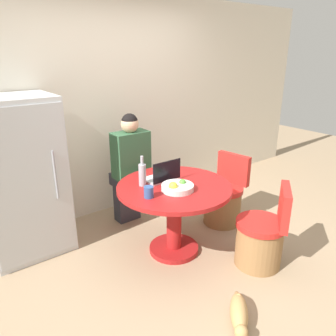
# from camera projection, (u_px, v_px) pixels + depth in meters

# --- Properties ---
(ground_plane) EXTENTS (12.00, 12.00, 0.00)m
(ground_plane) POSITION_uv_depth(u_px,v_px,m) (197.00, 264.00, 3.19)
(ground_plane) COLOR #9E8466
(wall_back) EXTENTS (7.00, 0.06, 2.60)m
(wall_back) POSITION_uv_depth(u_px,v_px,m) (110.00, 108.00, 3.95)
(wall_back) COLOR beige
(wall_back) RESTS_ON ground_plane
(refrigerator) EXTENTS (0.75, 0.65, 1.58)m
(refrigerator) POSITION_uv_depth(u_px,v_px,m) (22.00, 178.00, 3.18)
(refrigerator) COLOR silver
(refrigerator) RESTS_ON ground_plane
(dining_table) EXTENTS (1.11, 1.11, 0.73)m
(dining_table) POSITION_uv_depth(u_px,v_px,m) (174.00, 204.00, 3.22)
(dining_table) COLOR maroon
(dining_table) RESTS_ON ground_plane
(chair_right_side) EXTENTS (0.48, 0.47, 0.82)m
(chair_right_side) POSITION_uv_depth(u_px,v_px,m) (223.00, 201.00, 3.88)
(chair_right_side) COLOR olive
(chair_right_side) RESTS_ON ground_plane
(chair_near_right_corner) EXTENTS (0.53, 0.53, 0.82)m
(chair_near_right_corner) POSITION_uv_depth(u_px,v_px,m) (261.00, 239.00, 3.10)
(chair_near_right_corner) COLOR olive
(chair_near_right_corner) RESTS_ON ground_plane
(person_seated) EXTENTS (0.40, 0.37, 1.32)m
(person_seated) POSITION_uv_depth(u_px,v_px,m) (129.00, 166.00, 3.72)
(person_seated) COLOR #2D2D38
(person_seated) RESTS_ON ground_plane
(laptop) EXTENTS (0.33, 0.23, 0.22)m
(laptop) POSITION_uv_depth(u_px,v_px,m) (162.00, 176.00, 3.26)
(laptop) COLOR #B7B7BC
(laptop) RESTS_ON dining_table
(fruit_bowl) EXTENTS (0.30, 0.30, 0.10)m
(fruit_bowl) POSITION_uv_depth(u_px,v_px,m) (177.00, 187.00, 3.03)
(fruit_bowl) COLOR beige
(fruit_bowl) RESTS_ON dining_table
(coffee_cup) EXTENTS (0.09, 0.09, 0.10)m
(coffee_cup) POSITION_uv_depth(u_px,v_px,m) (149.00, 192.00, 2.88)
(coffee_cup) COLOR #2D4C84
(coffee_cup) RESTS_ON dining_table
(bottle) EXTENTS (0.07, 0.07, 0.30)m
(bottle) POSITION_uv_depth(u_px,v_px,m) (142.00, 174.00, 3.12)
(bottle) COLOR #9999A3
(bottle) RESTS_ON dining_table
(cat) EXTENTS (0.39, 0.39, 0.17)m
(cat) POSITION_uv_depth(u_px,v_px,m) (239.00, 314.00, 2.47)
(cat) COLOR tan
(cat) RESTS_ON ground_plane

